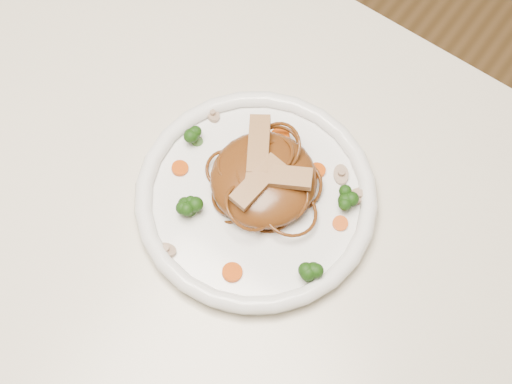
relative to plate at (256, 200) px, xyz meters
The scene contains 20 objects.
ground 0.77m from the plate, 135.79° to the right, with size 4.00×4.00×0.00m, color brown.
table 0.17m from the plate, 135.79° to the right, with size 1.20×0.80×0.75m.
plate is the anchor object (origin of this frame).
noodle_mound 0.03m from the plate, 94.81° to the left, with size 0.12×0.12×0.04m, color #593111.
chicken_a 0.06m from the plate, 50.12° to the left, with size 0.07×0.02×0.01m, color tan.
chicken_b 0.07m from the plate, 122.28° to the left, with size 0.07×0.02×0.01m, color tan.
chicken_c 0.05m from the plate, 30.39° to the left, with size 0.07×0.02×0.01m, color tan.
broccoli_0 0.10m from the plate, 30.75° to the left, with size 0.03×0.03×0.03m, color #1D460E, non-canonical shape.
broccoli_1 0.10m from the plate, 169.98° to the left, with size 0.02×0.02×0.03m, color #1D460E, non-canonical shape.
broccoli_2 0.08m from the plate, 130.83° to the right, with size 0.03×0.03×0.03m, color #1D460E, non-canonical shape.
broccoli_3 0.11m from the plate, 22.68° to the right, with size 0.03×0.03×0.03m, color #1D460E, non-canonical shape.
carrot_0 0.08m from the plate, 61.05° to the left, with size 0.02×0.02×0.01m, color #E55208.
carrot_1 0.09m from the plate, 165.85° to the right, with size 0.02×0.02×0.01m, color #E55208.
carrot_2 0.10m from the plate, 16.76° to the left, with size 0.02×0.02×0.01m, color #E55208.
carrot_3 0.08m from the plate, 106.17° to the left, with size 0.02×0.02×0.01m, color #E55208.
carrot_4 0.09m from the plate, 69.73° to the right, with size 0.02×0.02×0.01m, color #E55208.
mushroom_0 0.12m from the plate, 110.22° to the right, with size 0.02×0.02×0.01m, color tan.
mushroom_1 0.12m from the plate, 36.35° to the left, with size 0.03×0.03×0.01m, color tan.
mushroom_2 0.12m from the plate, 152.00° to the left, with size 0.02×0.02×0.01m, color tan.
mushroom_3 0.10m from the plate, 51.61° to the left, with size 0.02×0.02×0.01m, color tan.
Camera 1 is at (0.30, -0.19, 1.54)m, focal length 53.04 mm.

